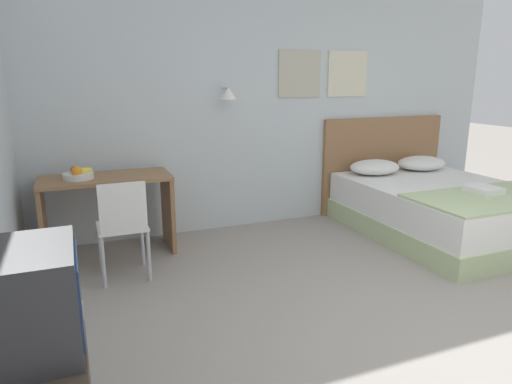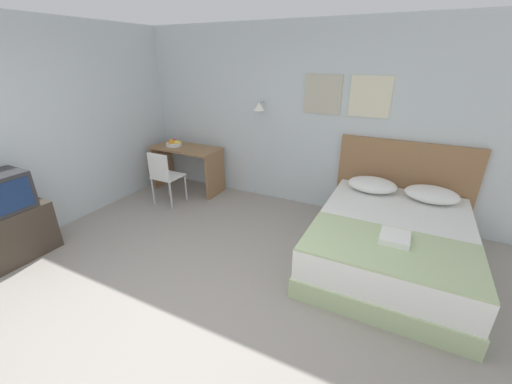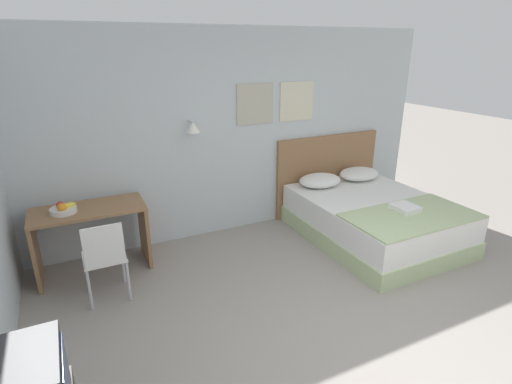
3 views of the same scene
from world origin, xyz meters
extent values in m
plane|color=gray|center=(0.00, 0.00, 0.00)|extent=(24.00, 24.00, 0.00)
cube|color=silver|center=(0.00, 3.00, 1.32)|extent=(5.99, 0.06, 2.65)
cube|color=#B7B29E|center=(0.35, 2.96, 1.70)|extent=(0.52, 0.02, 0.52)
cube|color=beige|center=(0.98, 2.96, 1.70)|extent=(0.52, 0.02, 0.52)
cylinder|color=#B2B2B7|center=(-0.55, 2.89, 1.55)|extent=(0.02, 0.16, 0.02)
cone|color=white|center=(-0.55, 2.80, 1.50)|extent=(0.17, 0.17, 0.12)
cube|color=#B2C693|center=(1.55, 1.86, 0.11)|extent=(1.60, 2.09, 0.22)
cube|color=white|center=(1.55, 1.86, 0.38)|extent=(1.57, 2.05, 0.32)
cube|color=#8E6642|center=(1.55, 2.94, 0.59)|extent=(1.72, 0.06, 1.18)
ellipsoid|color=white|center=(1.20, 2.63, 0.63)|extent=(0.62, 0.47, 0.17)
ellipsoid|color=white|center=(1.90, 2.63, 0.63)|extent=(0.62, 0.47, 0.17)
cube|color=#B2C693|center=(1.55, 1.26, 0.56)|extent=(1.56, 0.84, 0.02)
cube|color=white|center=(1.58, 1.40, 0.60)|extent=(0.27, 0.29, 0.06)
cube|color=#8E6642|center=(-1.84, 2.61, 0.75)|extent=(1.18, 0.56, 0.03)
cube|color=#8E6642|center=(-2.41, 2.61, 0.37)|extent=(0.04, 0.52, 0.73)
cube|color=#8E6642|center=(-1.27, 2.61, 0.37)|extent=(0.04, 0.52, 0.73)
cube|color=white|center=(-1.77, 2.03, 0.45)|extent=(0.40, 0.40, 0.02)
cube|color=white|center=(-1.77, 1.85, 0.66)|extent=(0.37, 0.03, 0.40)
cylinder|color=#B7B7BC|center=(-1.95, 2.21, 0.22)|extent=(0.03, 0.03, 0.44)
cylinder|color=#B7B7BC|center=(-1.59, 2.21, 0.22)|extent=(0.03, 0.03, 0.44)
cylinder|color=#B7B7BC|center=(-1.95, 1.85, 0.22)|extent=(0.03, 0.03, 0.44)
cylinder|color=#B7B7BC|center=(-1.59, 1.85, 0.22)|extent=(0.03, 0.03, 0.44)
cylinder|color=silver|center=(-2.07, 2.58, 0.79)|extent=(0.27, 0.27, 0.05)
ellipsoid|color=yellow|center=(-2.02, 2.59, 0.84)|extent=(0.17, 0.12, 0.06)
sphere|color=red|center=(-2.09, 2.63, 0.84)|extent=(0.08, 0.08, 0.08)
sphere|color=orange|center=(-2.08, 2.53, 0.85)|extent=(0.09, 0.09, 0.09)
cube|color=navy|center=(-2.12, 0.07, 0.82)|extent=(0.01, 0.38, 0.33)
camera|label=1|loc=(-2.09, -1.76, 1.66)|focal=32.00mm
camera|label=2|loc=(1.56, -1.48, 2.18)|focal=22.00mm
camera|label=3|loc=(-1.94, -1.77, 2.42)|focal=28.00mm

